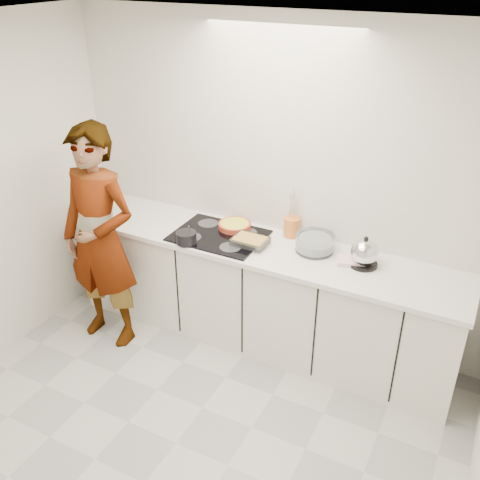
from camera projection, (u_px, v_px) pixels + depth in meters
The scene contains 14 objects.
floor at pixel (176, 443), 3.62m from camera, with size 3.60×3.20×0.00m, color beige.
ceiling at pixel (143, 37), 2.39m from camera, with size 3.60×3.20×0.00m, color white.
wall_back at pixel (277, 185), 4.26m from camera, with size 3.60×0.00×2.60m, color silver.
base_cabinets at pixel (258, 295), 4.42m from camera, with size 3.20×0.58×0.87m, color white.
countertop at pixel (259, 247), 4.20m from camera, with size 3.24×0.64×0.04m, color white.
hob at pixel (219, 235), 4.32m from camera, with size 0.72×0.54×0.01m, color black.
tart_dish at pixel (235, 225), 4.41m from camera, with size 0.34×0.34×0.04m.
saucepan at pixel (186, 237), 4.18m from camera, with size 0.19×0.19×0.15m.
baking_dish at pixel (250, 241), 4.16m from camera, with size 0.27×0.20×0.05m.
mixing_bowl at pixel (315, 244), 4.08m from camera, with size 0.30×0.30×0.14m.
tea_towel at pixel (351, 261), 3.94m from camera, with size 0.20×0.15×0.03m, color white.
kettle at pixel (364, 253), 3.87m from camera, with size 0.26×0.26×0.24m.
utensil_crock at pixel (292, 227), 4.29m from camera, with size 0.13×0.13×0.16m, color orange.
cook at pixel (100, 239), 4.22m from camera, with size 0.68×0.45×1.87m, color white.
Camera 1 is at (1.55, -2.06, 2.93)m, focal length 40.00 mm.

